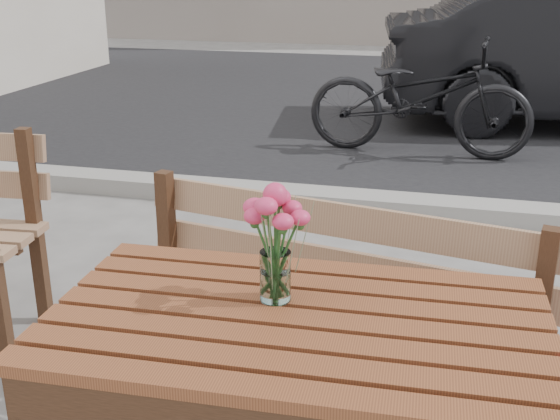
# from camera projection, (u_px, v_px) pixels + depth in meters

# --- Properties ---
(street) EXTENTS (30.00, 8.12, 0.12)m
(street) POSITION_uv_depth(u_px,v_px,m) (399.00, 136.00, 6.60)
(street) COLOR black
(street) RESTS_ON ground
(main_table) EXTENTS (1.28, 0.78, 0.77)m
(main_table) POSITION_uv_depth(u_px,v_px,m) (296.00, 361.00, 1.79)
(main_table) COLOR brown
(main_table) RESTS_ON ground
(main_bench) EXTENTS (1.51, 0.70, 0.90)m
(main_bench) POSITION_uv_depth(u_px,v_px,m) (324.00, 299.00, 2.32)
(main_bench) COLOR #996D4F
(main_bench) RESTS_ON ground
(main_vase) EXTENTS (0.17, 0.17, 0.32)m
(main_vase) POSITION_uv_depth(u_px,v_px,m) (275.00, 229.00, 1.77)
(main_vase) COLOR white
(main_vase) RESTS_ON main_table
(bicycle) EXTENTS (1.94, 0.79, 1.00)m
(bicycle) POSITION_uv_depth(u_px,v_px,m) (419.00, 97.00, 5.97)
(bicycle) COLOR black
(bicycle) RESTS_ON ground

